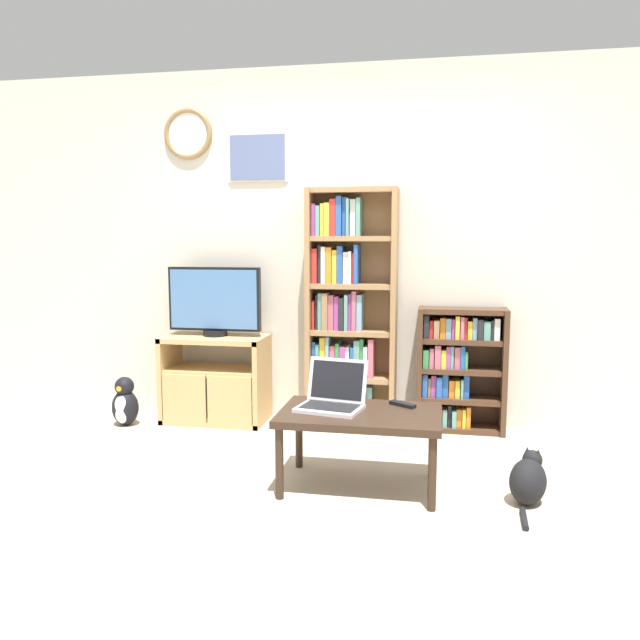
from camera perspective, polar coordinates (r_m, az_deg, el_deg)
The scene contains 11 objects.
ground_plane at distance 3.23m, azimuth -1.56°, elevation -17.43°, with size 18.00×18.00×0.00m, color #BCAD93.
wall_back at distance 4.64m, azimuth 2.81°, elevation 6.80°, with size 6.34×0.09×2.60m.
tv_stand at distance 4.73m, azimuth -9.58°, elevation -5.34°, with size 0.76×0.41×0.64m.
television at distance 4.68m, azimuth -9.62°, elevation 1.70°, with size 0.70×0.18×0.51m.
bookshelf_tall at distance 4.52m, azimuth 2.44°, elevation 0.67°, with size 0.64×0.25×1.71m.
bookshelf_short at distance 4.54m, azimuth 12.39°, elevation -4.31°, with size 0.61×0.24×0.88m.
coffee_table at distance 3.44m, azimuth 3.68°, elevation -9.13°, with size 0.87×0.55×0.43m.
laptop at distance 3.48m, azimuth 1.18°, elevation -7.00°, with size 0.39×0.35×0.26m.
remote_near_laptop at distance 3.56m, azimuth 7.55°, elevation -7.65°, with size 0.16×0.13×0.02m.
cat at distance 3.48m, azimuth 18.53°, elevation -13.69°, with size 0.26×0.47×0.28m.
penguin_figurine at distance 4.81m, azimuth -17.43°, elevation -7.29°, with size 0.19×0.18×0.36m.
Camera 1 is at (0.63, -2.86, 1.35)m, focal length 35.00 mm.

